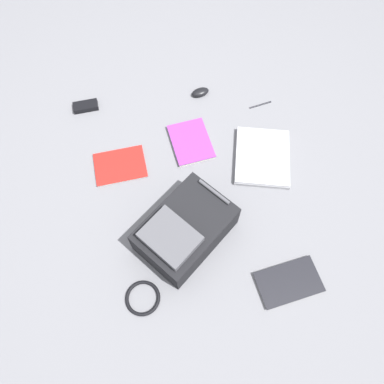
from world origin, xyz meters
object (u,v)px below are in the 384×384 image
book_blue (191,142)px  pen_black (260,104)px  cable_coil (143,298)px  book_red (120,166)px  computer_mouse (200,92)px  backpack (185,230)px  laptop (262,157)px  power_brick (86,106)px  book_manual (289,282)px

book_blue → pen_black: bearing=118.2°
cable_coil → book_red: bearing=-171.9°
book_red → computer_mouse: 0.62m
backpack → book_red: (-0.40, -0.30, -0.08)m
book_blue → computer_mouse: size_ratio=2.93×
laptop → computer_mouse: computer_mouse is taller
laptop → cable_coil: (0.65, -0.63, -0.01)m
power_brick → pen_black: bearing=86.3°
backpack → book_red: size_ratio=1.78×
book_red → cable_coil: cable_coil is taller
laptop → book_manual: laptop is taller
computer_mouse → power_brick: 0.64m
computer_mouse → cable_coil: bearing=-35.0°
book_red → computer_mouse: computer_mouse is taller
backpack → power_brick: (-0.79, -0.48, -0.07)m
book_manual → book_red: size_ratio=1.09×
laptop → computer_mouse: (-0.45, -0.27, 0.00)m
cable_coil → pen_black: size_ratio=1.15×
book_blue → book_red: 0.39m
book_blue → cable_coil: bearing=-19.5°
cable_coil → pen_black: 1.21m
backpack → pen_black: (-0.73, 0.48, -0.08)m
pen_black → cable_coil: bearing=-34.4°
laptop → pen_black: bearing=171.6°
book_manual → laptop: bearing=-179.4°
power_brick → backpack: bearing=31.4°
book_blue → book_red: bearing=-73.7°
book_red → pen_black: size_ratio=2.12×
book_manual → book_blue: bearing=-154.6°
power_brick → pen_black: 0.97m
power_brick → book_manual: bearing=41.3°
laptop → book_red: 0.73m
cable_coil → power_brick: 1.09m
laptop → cable_coil: bearing=-44.1°
laptop → pen_black: laptop is taller
book_manual → pen_black: (-0.98, 0.04, -0.00)m
laptop → computer_mouse: bearing=-148.6°
backpack → book_manual: (0.25, 0.43, -0.08)m
backpack → pen_black: size_ratio=3.78×
book_red → pen_black: bearing=112.8°
book_manual → cable_coil: 0.64m
computer_mouse → laptop: bearing=14.2°
book_manual → book_red: book_manual is taller
computer_mouse → cable_coil: size_ratio=0.66×
book_blue → cable_coil: size_ratio=1.92×
backpack → cable_coil: size_ratio=3.29×
pen_black → power_brick: bearing=-93.7°
book_blue → power_brick: size_ratio=2.18×
book_red → pen_black: book_red is taller
book_blue → book_manual: bearing=25.4°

